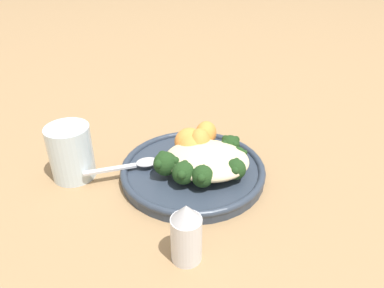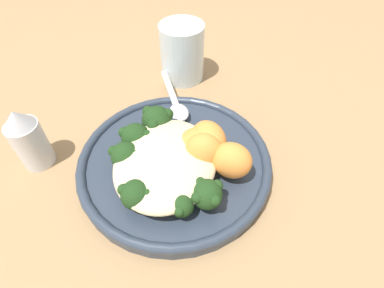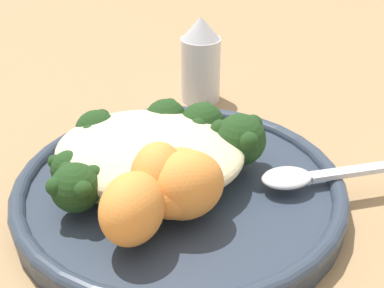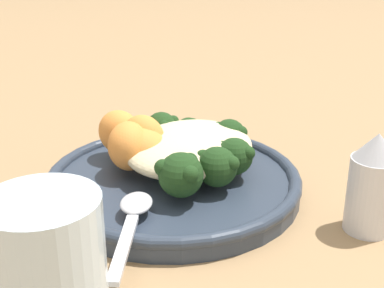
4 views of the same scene
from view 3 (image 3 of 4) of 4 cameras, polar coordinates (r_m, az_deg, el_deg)
ground_plane at (r=0.38m, az=-0.85°, el=-7.67°), size 4.00×4.00×0.00m
plate at (r=0.39m, az=-1.34°, el=-4.95°), size 0.24×0.24×0.02m
quinoa_mound at (r=0.38m, az=-4.58°, el=-0.84°), size 0.14×0.12×0.03m
broccoli_stalk_0 at (r=0.39m, az=4.29°, el=-0.13°), size 0.06×0.07×0.04m
broccoli_stalk_1 at (r=0.40m, az=0.79°, el=0.72°), size 0.04×0.10×0.04m
broccoli_stalk_2 at (r=0.41m, az=-2.58°, el=1.42°), size 0.06×0.11×0.03m
broccoli_stalk_3 at (r=0.40m, az=-4.74°, el=0.07°), size 0.08×0.09×0.03m
broccoli_stalk_4 at (r=0.40m, az=-8.10°, el=0.01°), size 0.10×0.07×0.03m
broccoli_stalk_5 at (r=0.37m, az=-9.53°, el=-3.09°), size 0.10×0.03×0.03m
broccoli_stalk_6 at (r=0.35m, az=-10.31°, el=-4.52°), size 0.10×0.07×0.03m
sweet_potato_chunk_0 at (r=0.33m, az=-0.65°, el=-4.42°), size 0.06×0.06×0.05m
sweet_potato_chunk_1 at (r=0.34m, az=-2.14°, el=-4.06°), size 0.05×0.06×0.04m
sweet_potato_chunk_2 at (r=0.32m, az=-6.40°, el=-6.89°), size 0.04×0.05×0.04m
sweet_potato_chunk_3 at (r=0.34m, az=-3.66°, el=-3.63°), size 0.04×0.04×0.05m
spoon at (r=0.39m, az=12.24°, el=-3.32°), size 0.12×0.07×0.01m
salt_shaker at (r=0.53m, az=0.92°, el=8.91°), size 0.04×0.04×0.09m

